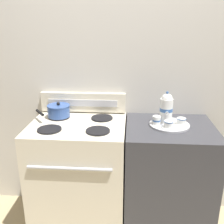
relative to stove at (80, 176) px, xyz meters
name	(u,v)px	position (x,y,z in m)	size (l,w,h in m)	color
ground_plane	(120,223)	(0.35, 0.00, -0.47)	(6.00, 6.00, 0.00)	tan
wall_back	(123,94)	(0.35, 0.33, 0.63)	(6.00, 0.05, 2.20)	beige
stove	(80,176)	(0.00, 0.00, 0.00)	(0.75, 0.63, 0.95)	beige
control_panel	(83,102)	(0.00, 0.28, 0.56)	(0.74, 0.05, 0.17)	beige
side_counter	(167,179)	(0.73, 0.00, 0.00)	(0.68, 0.60, 0.94)	#38383D
saucepan	(58,111)	(-0.18, 0.13, 0.53)	(0.27, 0.25, 0.12)	#335193
serving_tray	(169,125)	(0.72, 0.02, 0.47)	(0.31, 0.31, 0.01)	#B2B2B7
teapot	(166,108)	(0.69, 0.06, 0.60)	(0.10, 0.16, 0.25)	white
teacup_left	(169,124)	(0.70, -0.06, 0.51)	(0.10, 0.10, 0.05)	white
teacup_right	(181,121)	(0.80, 0.01, 0.51)	(0.10, 0.10, 0.05)	white
creamer_jug	(157,120)	(0.62, 0.01, 0.51)	(0.06, 0.06, 0.07)	white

